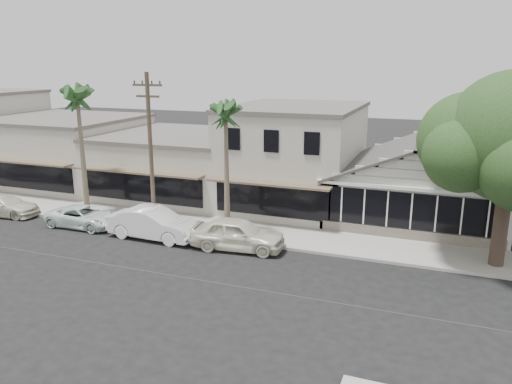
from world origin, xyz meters
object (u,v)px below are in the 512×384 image
at_px(car_0, 237,234).
at_px(car_3, 5,206).
at_px(car_1, 153,223).
at_px(car_2, 83,217).
at_px(utility_pole, 151,149).
at_px(shade_tree, 509,140).

height_order(car_0, car_3, car_0).
height_order(car_1, car_3, car_1).
distance_m(car_1, car_2, 5.01).
distance_m(utility_pole, car_0, 6.97).
bearing_deg(utility_pole, car_3, -175.54).
bearing_deg(utility_pole, car_2, -168.54).
xyz_separation_m(car_2, car_3, (-6.17, 0.06, 0.03)).
distance_m(car_2, car_3, 6.17).
relative_size(car_1, car_2, 1.16).
bearing_deg(car_1, utility_pole, 31.59).
distance_m(car_0, car_3, 16.17).
distance_m(car_1, car_3, 11.17).
xyz_separation_m(car_1, shade_tree, (17.40, 2.49, 5.24)).
xyz_separation_m(car_0, car_1, (-5.00, -0.09, 0.01)).
bearing_deg(car_2, shade_tree, -84.81).
distance_m(utility_pole, car_3, 11.33).
relative_size(car_0, car_2, 1.10).
relative_size(car_2, shade_tree, 0.48).
xyz_separation_m(car_1, car_3, (-11.17, 0.31, -0.20)).
bearing_deg(car_2, car_1, -93.39).
bearing_deg(car_1, shade_tree, -80.19).
bearing_deg(car_1, car_2, 88.79).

